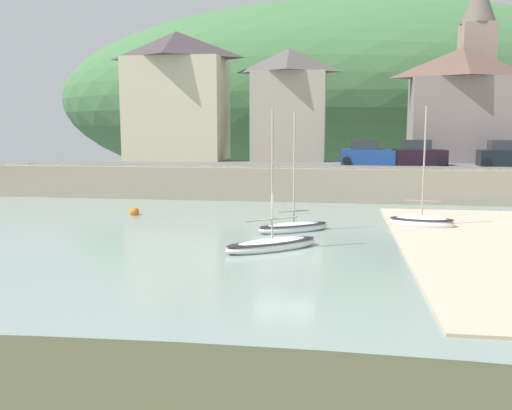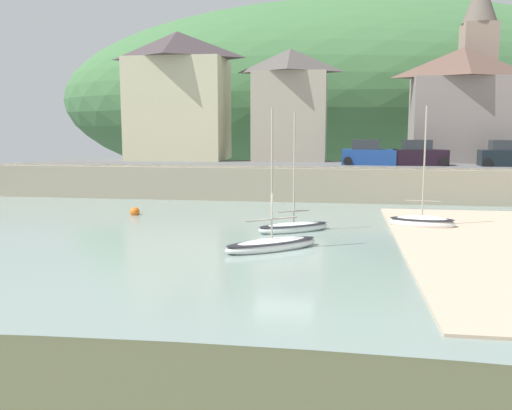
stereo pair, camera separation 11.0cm
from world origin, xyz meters
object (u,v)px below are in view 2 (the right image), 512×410
at_px(waterfront_building_centre, 290,104).
at_px(sailboat_nearest_shore, 294,227).
at_px(rowboat_small_beached, 422,222).
at_px(waterfront_building_left, 178,95).
at_px(parked_car_end_of_row, 507,155).
at_px(parked_car_by_wall, 419,155).
at_px(mooring_buoy, 135,212).
at_px(waterfront_building_right, 462,104).
at_px(church_with_spire, 477,66).
at_px(dinghy_open_wooden, 272,244).
at_px(parked_car_near_slipway, 368,154).

bearing_deg(waterfront_building_centre, sailboat_nearest_shore, -84.29).
distance_m(waterfront_building_centre, rowboat_small_beached, 21.37).
bearing_deg(waterfront_building_left, parked_car_end_of_row, -9.56).
distance_m(waterfront_building_left, waterfront_building_centre, 9.98).
height_order(waterfront_building_centre, parked_car_by_wall, waterfront_building_centre).
relative_size(rowboat_small_beached, mooring_buoy, 11.21).
distance_m(waterfront_building_right, mooring_buoy, 28.50).
bearing_deg(church_with_spire, dinghy_open_wooden, -117.17).
bearing_deg(mooring_buoy, sailboat_nearest_shore, -21.39).
relative_size(waterfront_building_centre, sailboat_nearest_shore, 1.53).
bearing_deg(waterfront_building_right, parked_car_by_wall, -130.74).
bearing_deg(parked_car_end_of_row, rowboat_small_beached, -119.50).
distance_m(waterfront_building_right, parked_car_end_of_row, 6.53).
xyz_separation_m(parked_car_near_slipway, mooring_buoy, (-14.56, -11.90, -3.03)).
xyz_separation_m(sailboat_nearest_shore, parked_car_near_slipway, (4.50, 15.84, 2.96)).
height_order(church_with_spire, parked_car_by_wall, church_with_spire).
bearing_deg(parked_car_near_slipway, parked_car_by_wall, 4.51).
xyz_separation_m(waterfront_building_left, parked_car_by_wall, (20.29, -4.50, -4.87)).
distance_m(waterfront_building_right, parked_car_by_wall, 7.15).
xyz_separation_m(dinghy_open_wooden, sailboat_nearest_shore, (0.61, 4.41, -0.00)).
distance_m(waterfront_building_centre, parked_car_by_wall, 11.98).
relative_size(parked_car_near_slipway, parked_car_by_wall, 1.01).
relative_size(parked_car_end_of_row, mooring_buoy, 6.99).
xyz_separation_m(waterfront_building_centre, church_with_spire, (16.18, 4.00, 3.34)).
height_order(waterfront_building_left, parked_car_by_wall, waterfront_building_left).
relative_size(waterfront_building_right, parked_car_by_wall, 2.24).
bearing_deg(mooring_buoy, parked_car_end_of_row, 25.63).
distance_m(church_with_spire, sailboat_nearest_shore, 29.99).
bearing_deg(dinghy_open_wooden, church_with_spire, 25.54).
xyz_separation_m(waterfront_building_left, parked_car_end_of_row, (26.72, -4.50, -4.87)).
bearing_deg(dinghy_open_wooden, waterfront_building_left, 77.39).
distance_m(waterfront_building_left, parked_car_end_of_row, 27.53).
xyz_separation_m(waterfront_building_centre, rowboat_small_beached, (8.73, -18.22, -6.96)).
bearing_deg(waterfront_building_centre, parked_car_near_slipway, -34.55).
xyz_separation_m(rowboat_small_beached, parked_car_end_of_row, (8.04, 13.72, 2.91)).
bearing_deg(mooring_buoy, church_with_spire, 40.12).
bearing_deg(waterfront_building_left, dinghy_open_wooden, -65.32).
xyz_separation_m(sailboat_nearest_shore, parked_car_by_wall, (8.30, 15.84, 2.96)).
xyz_separation_m(waterfront_building_right, sailboat_nearest_shore, (-12.18, -20.34, -6.94)).
relative_size(waterfront_building_right, parked_car_near_slipway, 2.22).
relative_size(waterfront_building_left, parked_car_near_slipway, 2.65).
bearing_deg(waterfront_building_left, waterfront_building_centre, 0.00).
xyz_separation_m(dinghy_open_wooden, rowboat_small_beached, (7.31, 6.53, 0.06)).
bearing_deg(rowboat_small_beached, sailboat_nearest_shore, -154.67).
bearing_deg(parked_car_near_slipway, sailboat_nearest_shore, -101.35).
distance_m(parked_car_by_wall, mooring_buoy, 22.09).
relative_size(rowboat_small_beached, parked_car_end_of_row, 1.60).
relative_size(waterfront_building_left, dinghy_open_wooden, 1.77).
bearing_deg(sailboat_nearest_shore, dinghy_open_wooden, -130.40).
xyz_separation_m(waterfront_building_right, rowboat_small_beached, (-5.48, -18.22, -6.88)).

